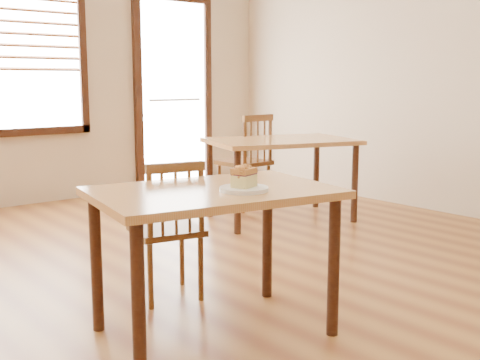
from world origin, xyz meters
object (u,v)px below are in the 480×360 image
object	(u,v)px
plate	(244,189)
cake_slice	(244,176)
cafe_chair_main	(168,229)
cafe_table_main	(213,209)
cafe_table_second	(281,149)
cafe_chair_second	(247,161)

from	to	relation	value
plate	cake_slice	distance (m)	0.07
cafe_chair_main	plate	world-z (taller)	cafe_chair_main
cafe_table_main	cake_slice	distance (m)	0.24
cafe_table_main	cafe_table_second	world-z (taller)	same
cafe_chair_second	plate	world-z (taller)	cafe_chair_second
cafe_chair_main	cafe_table_second	bearing A→B (deg)	-137.51
plate	cafe_table_main	bearing A→B (deg)	118.87
cafe_table_second	cafe_chair_second	world-z (taller)	cafe_chair_second
cafe_chair_second	cake_slice	world-z (taller)	cafe_chair_second
cafe_chair_main	cafe_chair_second	bearing A→B (deg)	-127.29
cafe_chair_main	cake_slice	xyz separation A→B (m)	(-0.02, -0.71, 0.40)
cafe_table_second	plate	bearing A→B (deg)	-119.56
cafe_table_main	cake_slice	xyz separation A→B (m)	(0.08, -0.14, 0.18)
cafe_chair_second	cafe_table_second	bearing A→B (deg)	79.70
cafe_table_main	cafe_table_second	size ratio (longest dim) A/B	0.87
cafe_table_second	plate	xyz separation A→B (m)	(-1.94, -1.80, 0.10)
cafe_table_second	cafe_chair_second	bearing A→B (deg)	101.23
cake_slice	cafe_chair_second	bearing A→B (deg)	31.25
cake_slice	plate	bearing A→B (deg)	-12.60
cafe_table_main	cafe_table_second	bearing A→B (deg)	49.77
cafe_chair_main	plate	bearing A→B (deg)	101.87
cafe_table_main	cafe_chair_second	bearing A→B (deg)	57.25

